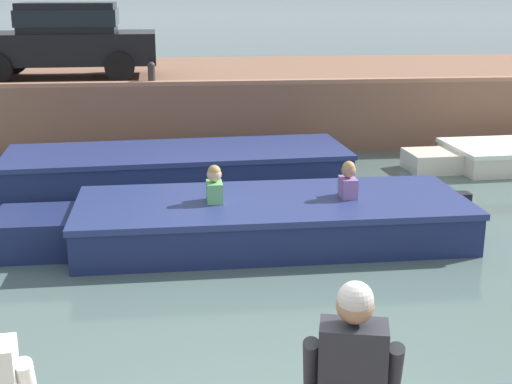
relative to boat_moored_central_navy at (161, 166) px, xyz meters
The scene contains 8 objects.
ground_plane 3.33m from the boat_moored_central_navy, 71.93° to the right, with size 400.00×400.00×0.00m, color #4C605B.
far_quay_wall 5.04m from the boat_moored_central_navy, 78.17° to the left, with size 60.00×6.00×1.40m, color brown.
far_wall_coping 2.56m from the boat_moored_central_navy, 63.17° to the left, with size 60.00×0.24×0.08m, color #9F6C52.
boat_moored_central_navy is the anchor object (origin of this frame).
motorboat_passing 3.42m from the boat_moored_central_navy, 68.15° to the right, with size 6.22×2.01×1.05m.
car_left_inner_black 4.51m from the boat_moored_central_navy, 119.39° to the left, with size 3.90×2.07×1.54m.
mooring_bollard_mid 2.57m from the boat_moored_central_navy, 94.80° to the left, with size 0.15×0.15×0.44m.
person_seated_right 8.78m from the boat_moored_central_navy, 81.88° to the right, with size 0.58×0.60×0.97m.
Camera 1 is at (-0.68, -3.77, 3.22)m, focal length 50.00 mm.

